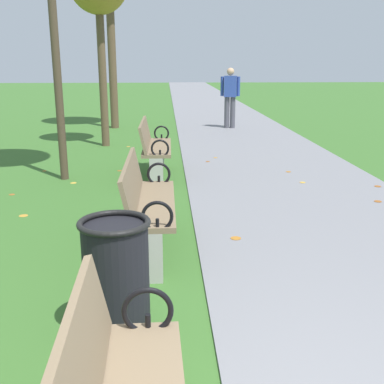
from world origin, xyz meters
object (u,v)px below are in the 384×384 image
Objects in this scene: park_bench_3 at (154,147)px; pedestrian_walking at (230,95)px; park_bench_2 at (147,202)px.

pedestrian_walking is (1.96, 5.52, 0.44)m from park_bench_3.
park_bench_3 is 0.99× the size of pedestrian_walking.
park_bench_2 and park_bench_3 have the same top height.
park_bench_3 is (0.00, 3.14, 0.00)m from park_bench_2.
pedestrian_walking is at bearing 70.41° from park_bench_3.
pedestrian_walking is at bearing 77.22° from park_bench_2.
pedestrian_walking is (1.96, 8.66, 0.44)m from park_bench_2.
pedestrian_walking reaches higher than park_bench_2.
park_bench_2 is 8.89m from pedestrian_walking.
park_bench_2 is at bearing -102.78° from pedestrian_walking.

